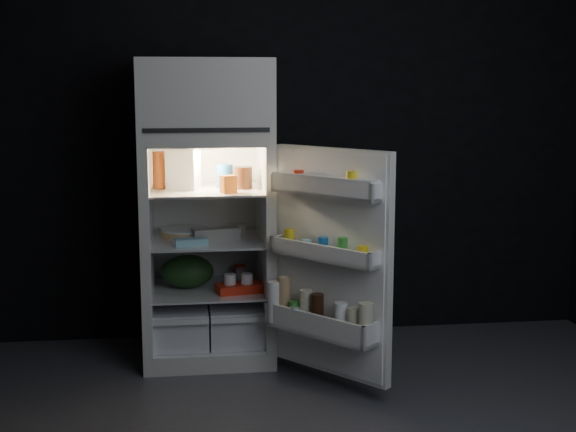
{
  "coord_description": "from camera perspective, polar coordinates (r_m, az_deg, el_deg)",
  "views": [
    {
      "loc": [
        -0.66,
        -3.43,
        1.64
      ],
      "look_at": [
        -0.08,
        1.0,
        0.9
      ],
      "focal_mm": 50.0,
      "sensor_mm": 36.0,
      "label": 1
    }
  ],
  "objects": [
    {
      "name": "small_can_red",
      "position": [
        5.05,
        -3.47,
        -4.0
      ],
      "size": [
        0.09,
        0.09,
        0.09
      ],
      "primitive_type": "cylinder",
      "rotation": [
        0.0,
        0.0,
        0.2
      ],
      "color": "red",
      "rests_on": "refrigerator"
    },
    {
      "name": "flat_package",
      "position": [
        4.61,
        -6.93,
        -1.83
      ],
      "size": [
        0.2,
        0.12,
        0.04
      ],
      "primitive_type": "cube",
      "rotation": [
        0.0,
        0.0,
        0.16
      ],
      "color": "#83BCCB",
      "rests_on": "refrigerator"
    },
    {
      "name": "wall_back",
      "position": [
        5.18,
        -0.15,
        6.2
      ],
      "size": [
        4.0,
        0.0,
        2.7
      ],
      "primitive_type": "cube",
      "color": "black",
      "rests_on": "ground"
    },
    {
      "name": "milk_jug",
      "position": [
        4.74,
        -7.41,
        3.35
      ],
      "size": [
        0.2,
        0.2,
        0.24
      ],
      "primitive_type": "cube",
      "rotation": [
        0.0,
        0.0,
        -0.27
      ],
      "color": "white",
      "rests_on": "refrigerator"
    },
    {
      "name": "wall_front",
      "position": [
        1.87,
        13.22,
        0.2
      ],
      "size": [
        4.0,
        0.0,
        2.7
      ],
      "primitive_type": "cube",
      "color": "black",
      "rests_on": "ground"
    },
    {
      "name": "pie",
      "position": [
        4.89,
        -7.23,
        -1.21
      ],
      "size": [
        0.37,
        0.37,
        0.04
      ],
      "primitive_type": "cylinder",
      "rotation": [
        0.0,
        0.0,
        0.16
      ],
      "color": "tan",
      "rests_on": "refrigerator"
    },
    {
      "name": "amber_bottle",
      "position": [
        4.79,
        -9.17,
        3.24
      ],
      "size": [
        0.09,
        0.09,
        0.22
      ],
      "primitive_type": "cylinder",
      "rotation": [
        0.0,
        0.0,
        0.21
      ],
      "color": "#CB5920",
      "rests_on": "refrigerator"
    },
    {
      "name": "refrigerator",
      "position": [
        4.8,
        -5.83,
        1.16
      ],
      "size": [
        0.76,
        0.71,
        1.78
      ],
      "color": "white",
      "rests_on": "ground"
    },
    {
      "name": "wrapped_pkg",
      "position": [
        4.98,
        -3.69,
        -0.88
      ],
      "size": [
        0.11,
        0.09,
        0.05
      ],
      "primitive_type": "cube",
      "rotation": [
        0.0,
        0.0,
        0.02
      ],
      "color": "beige",
      "rests_on": "refrigerator"
    },
    {
      "name": "fridge_door",
      "position": [
        4.27,
        2.83,
        -3.57
      ],
      "size": [
        0.61,
        0.67,
        1.22
      ],
      "color": "white",
      "rests_on": "ground"
    },
    {
      "name": "mayo_jar",
      "position": [
        4.79,
        -4.53,
        2.86
      ],
      "size": [
        0.11,
        0.11,
        0.14
      ],
      "primitive_type": "cylinder",
      "rotation": [
        0.0,
        0.0,
        -0.06
      ],
      "color": "#1C5498",
      "rests_on": "refrigerator"
    },
    {
      "name": "egg_carton",
      "position": [
        4.76,
        -5.15,
        -1.28
      ],
      "size": [
        0.29,
        0.16,
        0.07
      ],
      "primitive_type": "cube",
      "rotation": [
        0.0,
        0.0,
        0.22
      ],
      "color": "gray",
      "rests_on": "refrigerator"
    },
    {
      "name": "small_carton",
      "position": [
        4.56,
        -4.27,
        2.27
      ],
      "size": [
        0.1,
        0.09,
        0.1
      ],
      "primitive_type": "cube",
      "rotation": [
        0.0,
        0.0,
        0.43
      ],
      "color": "#CB5E17",
      "rests_on": "refrigerator"
    },
    {
      "name": "jam_jar",
      "position": [
        4.73,
        -3.23,
        2.73
      ],
      "size": [
        0.11,
        0.11,
        0.13
      ],
      "primitive_type": "cylinder",
      "rotation": [
        0.0,
        0.0,
        -0.02
      ],
      "color": "black",
      "rests_on": "refrigerator"
    },
    {
      "name": "yogurt_tray",
      "position": [
        4.74,
        -3.43,
        -5.13
      ],
      "size": [
        0.3,
        0.2,
        0.05
      ],
      "primitive_type": "cube",
      "rotation": [
        0.0,
        0.0,
        0.2
      ],
      "color": "red",
      "rests_on": "refrigerator"
    },
    {
      "name": "produce_bag",
      "position": [
        4.86,
        -7.16,
        -3.93
      ],
      "size": [
        0.33,
        0.29,
        0.2
      ],
      "primitive_type": "ellipsoid",
      "rotation": [
        0.0,
        0.0,
        -0.07
      ],
      "color": "#193815",
      "rests_on": "refrigerator"
    },
    {
      "name": "small_can_silver",
      "position": [
        4.95,
        -3.34,
        -4.26
      ],
      "size": [
        0.09,
        0.09,
        0.09
      ],
      "primitive_type": "cylinder",
      "rotation": [
        0.0,
        0.0,
        0.29
      ],
      "color": "silver",
      "rests_on": "refrigerator"
    }
  ]
}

